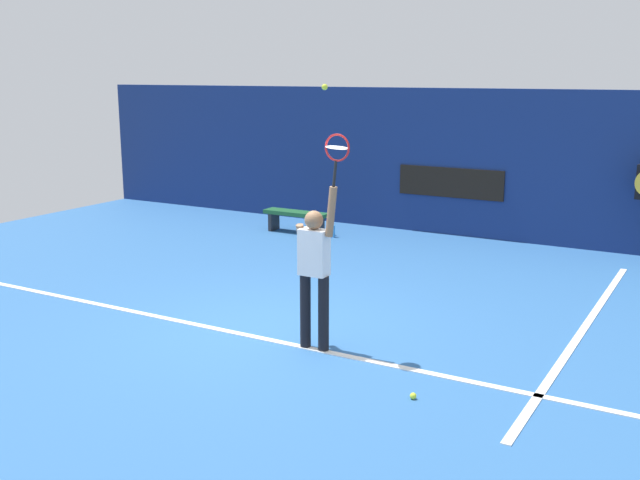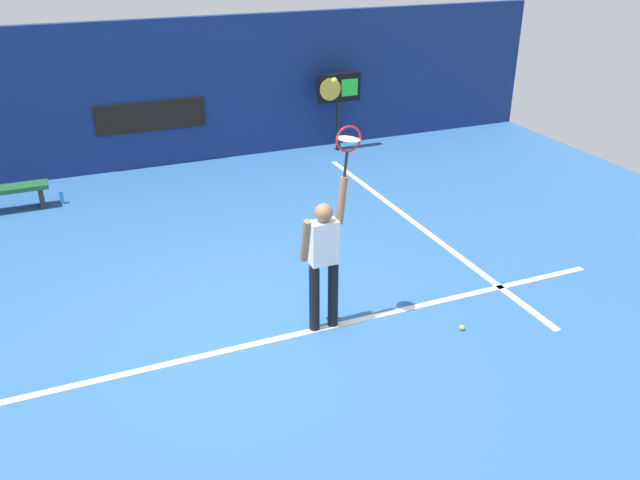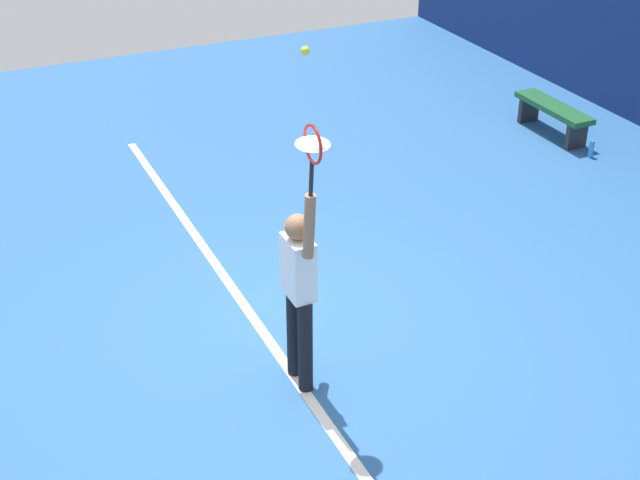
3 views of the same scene
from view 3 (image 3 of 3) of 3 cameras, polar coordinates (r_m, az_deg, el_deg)
ground_plane at (r=8.93m, az=-1.82°, el=-5.29°), size 18.00×18.00×0.00m
court_baseline at (r=8.83m, az=-3.71°, el=-5.74°), size 10.00×0.10×0.01m
tennis_player at (r=7.61m, az=-1.32°, el=-2.93°), size 0.55×0.31×1.99m
tennis_racket at (r=6.72m, az=-0.47°, el=5.83°), size 0.34×0.27×0.62m
tennis_ball at (r=6.62m, az=-0.95°, el=11.90°), size 0.07×0.07×0.07m
court_bench at (r=13.43m, az=14.55°, el=7.84°), size 1.40×0.36×0.45m
water_bottle at (r=12.90m, az=16.80°, el=5.55°), size 0.07×0.07×0.24m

